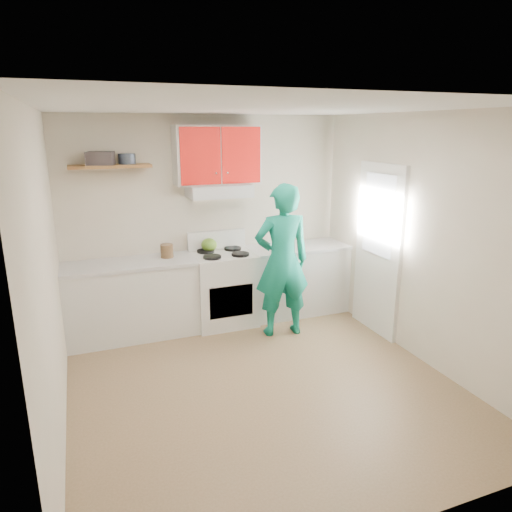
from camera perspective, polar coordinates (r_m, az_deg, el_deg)
name	(u,v)px	position (r m, az deg, el deg)	size (l,w,h in m)	color
floor	(262,383)	(4.76, 0.72, -15.35)	(3.80, 3.80, 0.00)	brown
ceiling	(263,108)	(4.09, 0.85, 17.75)	(3.60, 3.80, 0.04)	white
back_wall	(207,220)	(6.00, -6.00, 4.45)	(3.60, 0.04, 2.60)	beige
front_wall	(392,343)	(2.68, 16.30, -10.26)	(3.60, 0.04, 2.60)	beige
left_wall	(48,279)	(3.97, -24.15, -2.57)	(0.04, 3.80, 2.60)	beige
right_wall	(422,240)	(5.17, 19.65, 1.84)	(0.04, 3.80, 2.60)	beige
door	(378,250)	(5.75, 14.74, 0.72)	(0.05, 0.85, 2.05)	white
door_glass	(379,215)	(5.64, 14.81, 4.87)	(0.01, 0.55, 0.95)	white
counter_left	(132,300)	(5.77, -15.02, -5.25)	(1.52, 0.60, 0.90)	silver
counter_right	(296,280)	(6.33, 4.96, -2.89)	(1.32, 0.60, 0.90)	silver
stove	(223,289)	(5.95, -4.01, -4.01)	(0.76, 0.65, 0.92)	white
range_hood	(219,191)	(5.76, -4.56, 8.00)	(0.76, 0.44, 0.15)	silver
upper_cabinets	(217,155)	(5.77, -4.81, 12.25)	(1.02, 0.33, 0.70)	red
shelf	(110,166)	(5.57, -17.47, 10.47)	(0.90, 0.30, 0.04)	brown
books	(100,158)	(5.52, -18.56, 11.30)	(0.28, 0.21, 0.15)	#383134
tin	(127,159)	(5.59, -15.55, 11.42)	(0.19, 0.19, 0.12)	#333D4C
kettle	(209,245)	(5.92, -5.78, 1.37)	(0.20, 0.20, 0.17)	#527C22
crock	(167,252)	(5.71, -10.88, 0.52)	(0.15, 0.15, 0.18)	brown
cutting_board	(270,251)	(5.97, 1.78, 0.62)	(0.32, 0.24, 0.02)	olive
silicone_mat	(317,245)	(6.34, 7.54, 1.30)	(0.31, 0.26, 0.01)	red
person	(282,261)	(5.49, 3.22, -0.61)	(0.67, 0.44, 1.84)	#0D7962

